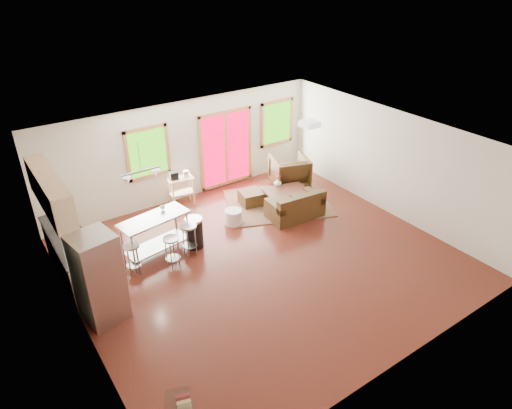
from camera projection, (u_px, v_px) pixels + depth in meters
floor at (264, 259)px, 9.75m from camera, size 7.50×7.00×0.02m
ceiling at (265, 145)px, 8.47m from camera, size 7.50×7.00×0.02m
back_wall at (185, 151)px, 11.63m from camera, size 7.50×0.02×2.60m
left_wall at (72, 272)px, 7.25m from camera, size 0.02×7.00×2.60m
right_wall at (391, 163)px, 10.98m from camera, size 0.02×7.00×2.60m
front_wall at (405, 304)px, 6.59m from camera, size 7.50×0.02×2.60m
window_left at (148, 153)px, 11.01m from camera, size 1.10×0.05×1.30m
french_doors at (226, 149)px, 12.29m from camera, size 1.60×0.05×2.10m
window_right at (277, 123)px, 12.94m from camera, size 1.10×0.05×1.30m
rug at (278, 203)px, 11.90m from camera, size 3.14×2.81×0.03m
loveseat at (296, 207)px, 11.15m from camera, size 1.39×0.86×0.71m
coffee_table at (286, 192)px, 11.65m from camera, size 1.19×0.86×0.43m
armchair at (290, 170)px, 12.52m from camera, size 1.18×1.14×0.98m
ottoman at (251, 198)px, 11.77m from camera, size 0.64×0.64×0.37m
pouf at (233, 217)px, 10.93m from camera, size 0.49×0.49×0.36m
vase at (278, 182)px, 11.83m from camera, size 0.22×0.23×0.33m
book at (291, 183)px, 11.74m from camera, size 0.19×0.07×0.26m
cabinets at (66, 238)px, 8.79m from camera, size 0.64×2.24×2.30m
refrigerator at (99, 278)px, 7.81m from camera, size 0.79×0.78×1.72m
island at (155, 229)px, 9.58m from camera, size 1.55×0.82×0.93m
cup at (162, 207)px, 9.68m from camera, size 0.12×0.10×0.11m
bar_stool_a at (132, 252)px, 9.07m from camera, size 0.38×0.38×0.69m
bar_stool_b at (172, 245)px, 9.26m from camera, size 0.37×0.37×0.71m
bar_stool_c at (189, 233)px, 9.65m from camera, size 0.37×0.37×0.73m
trash_can at (194, 232)px, 10.00m from camera, size 0.48×0.48×0.72m
kitchen_cart at (180, 182)px, 11.52m from camera, size 0.68×0.49×0.96m
ceiling_flush at (310, 124)px, 9.74m from camera, size 0.35×0.35×0.12m
pendant_light at (142, 176)px, 8.96m from camera, size 0.80×0.18×0.79m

